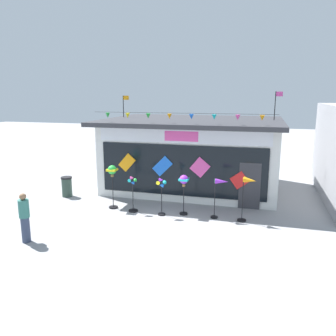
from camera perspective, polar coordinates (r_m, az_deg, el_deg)
The scene contains 10 objects.
ground_plane at distance 12.52m, azimuth -2.67°, elevation -10.45°, with size 80.00×80.00×0.00m, color gray.
kite_shop_building at distance 17.88m, azimuth 4.32°, elevation 2.52°, with size 8.68×6.68×4.94m.
wind_spinner_far_left at distance 14.69m, azimuth -9.26°, elevation -1.07°, with size 0.39×0.39×1.88m.
wind_spinner_left at distance 14.30m, azimuth -5.90°, elevation -4.23°, with size 0.39×0.39×1.52m.
wind_spinner_center_left at distance 13.73m, azimuth -1.11°, elevation -3.80°, with size 0.38×0.30×1.56m.
wind_spinner_center_right at distance 13.77m, azimuth 2.65°, elevation -2.55°, with size 0.37×0.37×1.65m.
wind_spinner_right at distance 13.48m, azimuth 8.62°, elevation -3.37°, with size 0.64×0.29×1.62m.
wind_spinner_far_right at distance 13.34m, azimuth 13.11°, elevation -3.57°, with size 0.67×0.35×1.76m.
person_near_camera at distance 12.31m, azimuth -22.76°, elevation -7.42°, with size 0.43×0.48×1.68m.
trash_bin at distance 17.11m, azimuth -16.48°, elevation -2.97°, with size 0.52×0.52×0.96m.
Camera 1 is at (3.60, -10.98, 4.83)m, focal length 36.64 mm.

